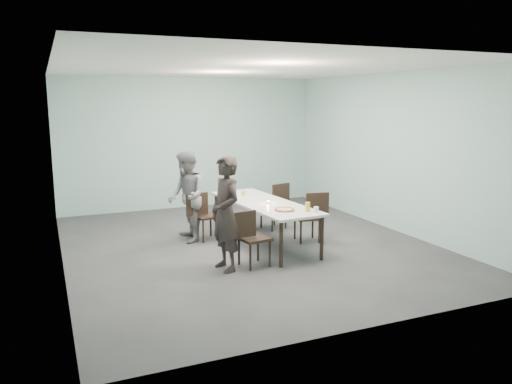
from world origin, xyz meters
name	(u,v)px	position (x,y,z in m)	size (l,w,h in m)	color
ground	(248,245)	(0.00, 0.00, 0.00)	(7.00, 7.00, 0.00)	#333335
room_shell	(247,128)	(0.00, 0.00, 2.03)	(6.02, 7.02, 3.01)	#98C0BF
table	(264,205)	(0.29, -0.04, 0.69)	(1.11, 2.66, 0.75)	white
chair_near_left	(250,234)	(-0.40, -1.07, 0.50)	(0.64, 0.48, 0.87)	black
chair_far_left	(203,213)	(-0.62, 0.61, 0.50)	(0.64, 0.49, 0.87)	black
chair_near_right	(311,213)	(1.14, -0.20, 0.50)	(0.64, 0.48, 0.87)	black
chair_far_right	(277,203)	(0.98, 0.89, 0.50)	(0.65, 0.51, 0.87)	black
diner_near	(226,214)	(-0.77, -1.05, 0.85)	(0.62, 0.41, 1.70)	black
diner_far	(187,197)	(-0.89, 0.66, 0.81)	(0.79, 0.61, 1.62)	slate
pizza	(285,210)	(0.30, -0.83, 0.77)	(0.34, 0.34, 0.04)	white
side_plate	(282,206)	(0.40, -0.53, 0.76)	(0.18, 0.18, 0.01)	white
beer_glass	(308,207)	(0.61, -1.01, 0.82)	(0.08, 0.08, 0.15)	gold
water_tumbler	(316,210)	(0.71, -1.11, 0.80)	(0.08, 0.08, 0.09)	silver
tealight	(268,202)	(0.30, -0.20, 0.77)	(0.06, 0.06, 0.05)	silver
amber_tumbler	(243,193)	(0.19, 0.67, 0.79)	(0.07, 0.07, 0.08)	gold
menu	(232,194)	(0.04, 0.85, 0.75)	(0.30, 0.22, 0.01)	silver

